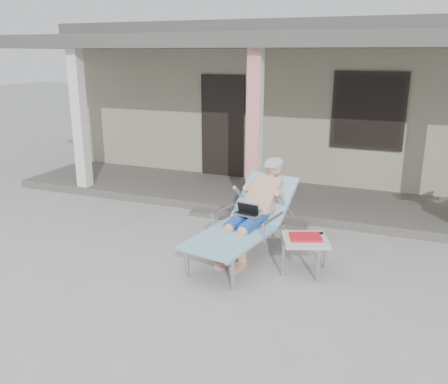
% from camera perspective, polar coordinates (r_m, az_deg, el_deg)
% --- Properties ---
extents(ground, '(60.00, 60.00, 0.00)m').
position_cam_1_polar(ground, '(6.33, -2.79, -8.76)').
color(ground, '#9E9E99').
rests_on(ground, ground).
extents(house, '(10.40, 5.40, 3.30)m').
position_cam_1_polar(house, '(11.98, 10.45, 11.32)').
color(house, gray).
rests_on(house, ground).
extents(porch_deck, '(10.00, 2.00, 0.15)m').
position_cam_1_polar(porch_deck, '(8.93, 5.26, -0.64)').
color(porch_deck, '#605B56').
rests_on(porch_deck, ground).
extents(porch_overhang, '(10.00, 2.30, 2.85)m').
position_cam_1_polar(porch_overhang, '(8.49, 5.65, 17.04)').
color(porch_overhang, silver).
rests_on(porch_overhang, porch_deck).
extents(porch_step, '(2.00, 0.30, 0.07)m').
position_cam_1_polar(porch_step, '(7.91, 2.82, -3.18)').
color(porch_step, '#605B56').
rests_on(porch_step, ground).
extents(lounger, '(1.08, 2.09, 1.32)m').
position_cam_1_polar(lounger, '(6.36, 3.13, -0.81)').
color(lounger, '#B7B7BC').
rests_on(lounger, ground).
extents(side_table, '(0.71, 0.71, 0.49)m').
position_cam_1_polar(side_table, '(6.06, 9.75, -5.88)').
color(side_table, beige).
rests_on(side_table, ground).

